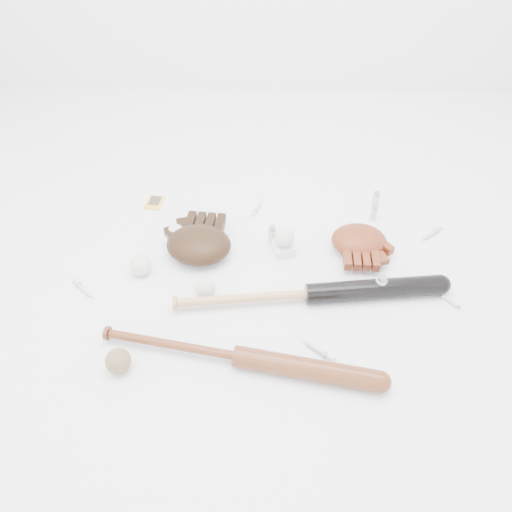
{
  "coord_description": "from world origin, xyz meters",
  "views": [
    {
      "loc": [
        0.03,
        -1.22,
        1.34
      ],
      "look_at": [
        0.01,
        0.08,
        0.06
      ],
      "focal_mm": 35.0,
      "sensor_mm": 36.0,
      "label": 1
    }
  ],
  "objects_px": {
    "bat_dark": "(309,294)",
    "bat_wood": "(237,356)",
    "pedestal": "(284,248)",
    "glove_dark": "(199,244)"
  },
  "relations": [
    {
      "from": "glove_dark",
      "to": "pedestal",
      "type": "bearing_deg",
      "value": 9.03
    },
    {
      "from": "bat_dark",
      "to": "glove_dark",
      "type": "bearing_deg",
      "value": 144.72
    },
    {
      "from": "bat_dark",
      "to": "bat_wood",
      "type": "height_order",
      "value": "bat_dark"
    },
    {
      "from": "glove_dark",
      "to": "pedestal",
      "type": "xyz_separation_m",
      "value": [
        0.32,
        0.02,
        -0.03
      ]
    },
    {
      "from": "bat_dark",
      "to": "bat_wood",
      "type": "distance_m",
      "value": 0.35
    },
    {
      "from": "bat_wood",
      "to": "pedestal",
      "type": "height_order",
      "value": "bat_wood"
    },
    {
      "from": "glove_dark",
      "to": "bat_wood",
      "type": "bearing_deg",
      "value": -64.83
    },
    {
      "from": "bat_dark",
      "to": "pedestal",
      "type": "height_order",
      "value": "bat_dark"
    },
    {
      "from": "bat_dark",
      "to": "glove_dark",
      "type": "xyz_separation_m",
      "value": [
        -0.41,
        0.22,
        0.02
      ]
    },
    {
      "from": "bat_dark",
      "to": "glove_dark",
      "type": "distance_m",
      "value": 0.46
    }
  ]
}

